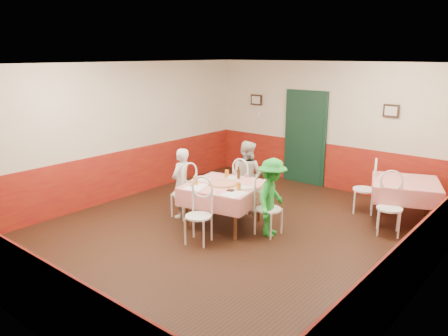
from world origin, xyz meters
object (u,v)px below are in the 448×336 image
Objects in this scene: chair_near at (198,216)px; chair_second_b at (390,209)px; glass_a at (196,181)px; glass_b at (239,186)px; main_table at (224,205)px; glass_c at (227,173)px; second_table at (404,201)px; chair_far at (245,188)px; chair_right at (269,209)px; pizza at (223,183)px; chair_second_a at (364,189)px; diner_far at (247,176)px; diner_left at (181,183)px; chair_left at (184,194)px; diner_right at (272,198)px; wallet at (231,190)px; beer_bottle at (238,174)px.

chair_near is 3.20m from chair_second_b.
glass_a reaches higher than glass_b.
main_table is 2.80m from chair_second_b.
glass_c is at bearing 90.04° from chair_near.
chair_near reaches higher than glass_b.
second_table is at bearing 43.14° from main_table.
chair_far is 1.17m from glass_b.
pizza is (-0.85, -0.18, 0.33)m from chair_right.
diner_far is at bearing -74.96° from chair_second_a.
glass_b is 1.17m from diner_far.
chair_second_a is (1.62, 2.23, 0.08)m from main_table.
glass_c is at bearing 81.61° from glass_a.
diner_far is at bearing 99.84° from pizza.
diner_left is at bearing -139.17° from glass_c.
chair_far is at bearing 149.38° from chair_left.
diner_right is at bearing 145.30° from chair_far.
glass_c is at bearing 77.97° from diner_far.
chair_near is 0.89m from pizza.
chair_near is at bearing -116.96° from wallet.
beer_bottle reaches higher than pizza.
glass_a is 0.11× the size of diner_left.
chair_far is at bearing 133.02° from diner_left.
chair_far is 1.00× the size of chair_second_a.
chair_far is 6.68× the size of glass_c.
chair_second_b is 8.18× the size of wallet.
glass_b is 0.99× the size of glass_c.
second_table is at bearing 50.02° from glass_b.
diner_far is at bearing 134.65° from diner_left.
chair_second_a is 3.26m from glass_a.
diner_far reaches higher than pizza.
diner_far reaches higher than diner_right.
beer_bottle reaches higher than main_table.
chair_second_b is at bearing 120.45° from chair_left.
beer_bottle reaches higher than chair_near.
glass_b is at bearing -49.12° from chair_second_a.
diner_left is (-2.51, -2.40, 0.20)m from chair_second_a.
diner_far is (-0.16, 0.91, -0.09)m from pizza.
diner_far is (-0.33, 1.72, 0.24)m from chair_near.
chair_right and chair_second_a have the same top height.
diner_far is at bearing 109.75° from beer_bottle.
main_table is 1.36× the size of chair_second_a.
diner_right reaches higher than main_table.
chair_right reaches higher than second_table.
chair_second_a reaches higher than glass_c.
beer_bottle is 0.16× the size of diner_left.
pizza is (0.82, 0.14, 0.33)m from chair_left.
beer_bottle is (-0.16, 1.24, 0.41)m from chair_near.
main_table is 0.92× the size of diner_right.
chair_left is at bearing -143.36° from second_table.
chair_second_b is at bearing 27.66° from chair_near.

